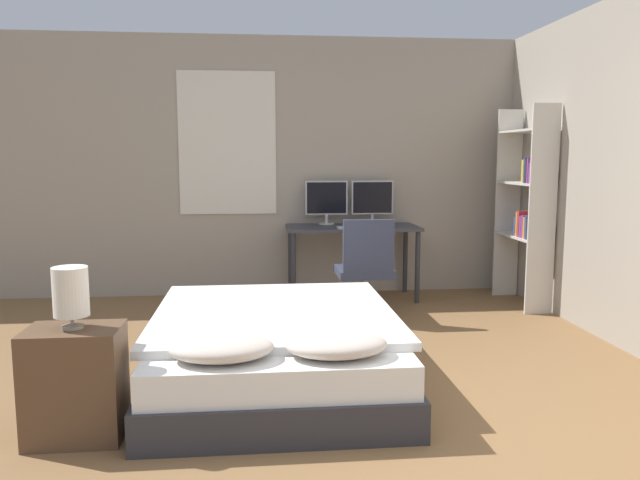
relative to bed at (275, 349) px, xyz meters
The scene contains 12 objects.
ground_plane 1.31m from the bed, 61.82° to the right, with size 20.00×20.00×0.00m, color brown.
wall_back 3.02m from the bed, 77.70° to the left, with size 12.00×0.08×2.70m.
bed is the anchor object (origin of this frame).
nightstand 1.26m from the bed, 146.98° to the right, with size 0.48×0.34×0.59m.
bedside_lamp 1.37m from the bed, 146.98° to the right, with size 0.18×0.18×0.32m.
desk 2.55m from the bed, 69.88° to the left, with size 1.34×0.61×0.76m.
monitor_left 2.75m from the bed, 76.39° to the left, with size 0.44×0.16×0.46m.
monitor_right 2.90m from the bed, 66.63° to the left, with size 0.44×0.16×0.46m.
keyboard 2.39m from the bed, 68.17° to the left, with size 0.36×0.13×0.02m.
computer_mouse 2.50m from the bed, 62.26° to the left, with size 0.07×0.05×0.04m.
office_chair 1.80m from the bed, 61.36° to the left, with size 0.52×0.52×0.92m.
bookshelf 3.23m from the bed, 36.86° to the left, with size 0.26×0.82×1.94m.
Camera 1 is at (-0.72, -2.77, 1.47)m, focal length 35.00 mm.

